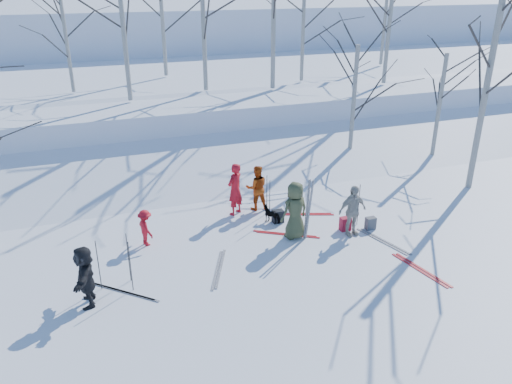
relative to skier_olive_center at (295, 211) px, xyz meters
name	(u,v)px	position (x,y,z in m)	size (l,w,h in m)	color
ground	(275,256)	(-0.94, -0.79, -0.87)	(120.00, 120.00, 0.00)	white
snow_ramp	(209,167)	(-0.94, 6.21, -0.72)	(70.00, 9.50, 1.40)	white
snow_plateau	(162,94)	(-0.94, 16.21, 0.13)	(70.00, 18.00, 2.20)	white
far_hill	(120,37)	(-0.94, 37.21, 1.13)	(90.00, 30.00, 6.00)	white
skier_olive_center	(295,211)	(0.00, 0.00, 0.00)	(0.85, 0.55, 1.73)	#3D4529
skier_red_north	(235,189)	(-1.14, 2.11, -0.01)	(0.62, 0.41, 1.71)	red
skier_redor_behind	(257,188)	(-0.37, 2.21, -0.11)	(0.73, 0.57, 1.51)	#B7450E
skier_red_seated	(146,228)	(-4.14, 1.03, -0.33)	(0.70, 0.40, 1.08)	red
skier_cream_east	(352,211)	(1.65, -0.42, -0.08)	(0.92, 0.38, 1.57)	beige
skier_grey_west	(85,276)	(-5.85, -1.33, -0.12)	(1.39, 0.44, 1.50)	black
dog	(272,214)	(-0.25, 1.14, -0.60)	(0.29, 0.63, 0.53)	black
upright_ski_left	(307,210)	(0.27, -0.22, 0.08)	(0.07, 0.02, 1.90)	silver
upright_ski_right	(309,210)	(0.32, -0.27, 0.08)	(0.07, 0.02, 1.90)	silver
ski_pair_a	(383,241)	(2.32, -1.13, -0.86)	(0.69, 1.89, 0.02)	silver
ski_pair_b	(421,270)	(2.39, -2.79, -0.86)	(0.53, 1.91, 0.02)	red
ski_pair_c	(219,269)	(-2.58, -0.94, -0.86)	(0.93, 1.83, 0.02)	silver
ski_pair_d	(124,292)	(-5.04, -1.15, -0.86)	(1.53, 1.44, 0.02)	silver
ski_pair_e	(303,214)	(0.90, 1.30, -0.86)	(1.86, 0.83, 0.02)	red
ski_pair_f	(286,234)	(-0.16, 0.22, -0.86)	(1.73, 1.16, 0.02)	red
ski_pole_a	(267,195)	(-0.20, 1.74, -0.20)	(0.02, 0.02, 1.34)	black
ski_pole_b	(99,265)	(-5.53, -0.82, -0.20)	(0.02, 0.02, 1.34)	black
ski_pole_c	(270,200)	(-0.27, 1.31, -0.20)	(0.02, 0.02, 1.34)	black
ski_pole_d	(359,205)	(2.16, 0.08, -0.20)	(0.02, 0.02, 1.34)	black
ski_pole_e	(128,257)	(-4.81, -0.69, -0.20)	(0.02, 0.02, 1.34)	black
ski_pole_f	(131,266)	(-4.81, -1.12, -0.20)	(0.02, 0.02, 1.34)	black
backpack_red	(345,224)	(1.63, -0.12, -0.66)	(0.32, 0.22, 0.42)	#AE1A31
backpack_grey	(370,223)	(2.39, -0.31, -0.68)	(0.30, 0.20, 0.38)	#4F5056
backpack_dark	(278,216)	(-0.08, 1.07, -0.67)	(0.34, 0.24, 0.40)	black
birch_plateau_a	(386,12)	(12.06, 14.46, 4.32)	(4.78, 4.78, 5.97)	silver
birch_plateau_b	(303,29)	(5.42, 11.44, 3.83)	(4.10, 4.10, 4.99)	silver
birch_plateau_c	(67,43)	(-5.56, 12.55, 3.49)	(3.62, 3.62, 4.31)	silver
birch_plateau_d	(162,14)	(-0.79, 15.22, 4.44)	(4.95, 4.95, 6.21)	silver
birch_plateau_e	(391,12)	(9.01, 9.47, 4.65)	(5.24, 5.24, 6.63)	silver
birch_plateau_g	(123,24)	(-3.32, 9.92, 4.44)	(4.94, 4.94, 6.21)	silver
birch_plateau_i	(274,12)	(3.34, 10.19, 4.71)	(5.33, 5.33, 6.76)	silver
birch_plateau_j	(203,19)	(0.25, 10.81, 4.48)	(5.00, 5.00, 6.29)	silver
birch_edge_b	(486,88)	(7.54, 1.32, 2.75)	(5.66, 5.66, 7.23)	silver
birch_edge_c	(439,109)	(8.13, 4.17, 1.32)	(3.66, 3.66, 4.37)	silver
birch_edge_e	(353,106)	(4.83, 5.24, 1.48)	(3.88, 3.88, 4.69)	silver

